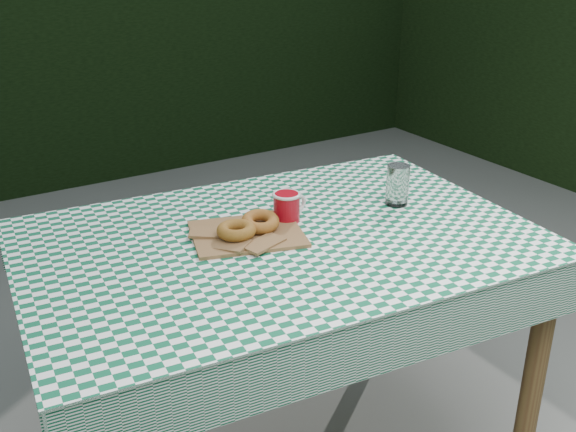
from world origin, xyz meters
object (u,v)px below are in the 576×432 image
object	(u,v)px
paper_bag	(247,233)
coffee_mug	(287,207)
drinking_glass	(398,185)
table	(281,358)

from	to	relation	value
paper_bag	coffee_mug	xyz separation A→B (m)	(0.14, 0.03, 0.03)
paper_bag	drinking_glass	distance (m)	0.48
drinking_glass	paper_bag	bearing A→B (deg)	175.54
table	paper_bag	distance (m)	0.40
drinking_glass	coffee_mug	bearing A→B (deg)	169.24
coffee_mug	drinking_glass	size ratio (longest dim) A/B	1.22
table	drinking_glass	size ratio (longest dim) A/B	11.00
table	coffee_mug	bearing A→B (deg)	54.48
table	coffee_mug	distance (m)	0.43
coffee_mug	drinking_glass	bearing A→B (deg)	-20.20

